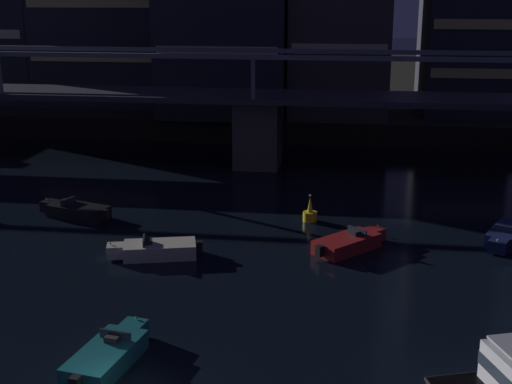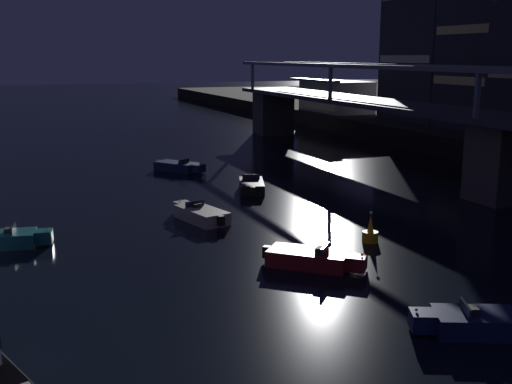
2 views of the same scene
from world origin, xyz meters
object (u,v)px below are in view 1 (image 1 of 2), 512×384
(speedboat_far_left, at_px, (508,236))
(speedboat_far_center, at_px, (349,243))
(speedboat_mid_left, at_px, (156,250))
(speedboat_mid_center, at_px, (76,211))
(speedboat_near_center, at_px, (108,355))
(river_bridge, at_px, (258,112))
(channel_buoy, at_px, (310,214))

(speedboat_far_left, bearing_deg, speedboat_far_center, -164.86)
(speedboat_mid_left, xyz_separation_m, speedboat_mid_center, (-7.03, 6.23, 0.00))
(speedboat_mid_center, height_order, speedboat_far_center, same)
(speedboat_near_center, bearing_deg, river_bridge, 87.49)
(speedboat_near_center, bearing_deg, speedboat_far_left, 42.27)
(channel_buoy, bearing_deg, speedboat_far_center, -62.65)
(river_bridge, height_order, speedboat_mid_center, river_bridge)
(speedboat_mid_left, bearing_deg, speedboat_far_left, 14.38)
(channel_buoy, bearing_deg, speedboat_far_left, -11.77)
(speedboat_mid_center, height_order, channel_buoy, channel_buoy)
(speedboat_near_center, height_order, speedboat_mid_center, same)
(speedboat_far_center, bearing_deg, channel_buoy, 117.35)
(speedboat_mid_center, bearing_deg, speedboat_far_center, -11.80)
(channel_buoy, bearing_deg, river_bridge, 110.17)
(speedboat_far_left, bearing_deg, speedboat_mid_left, -165.62)
(speedboat_mid_center, xyz_separation_m, channel_buoy, (15.01, 1.22, 0.06))
(speedboat_near_center, distance_m, speedboat_far_left, 24.73)
(speedboat_far_center, bearing_deg, speedboat_mid_left, -166.29)
(speedboat_near_center, xyz_separation_m, channel_buoy, (6.68, 19.06, 0.06))
(speedboat_far_left, bearing_deg, speedboat_near_center, -137.73)
(river_bridge, relative_size, speedboat_far_center, 19.62)
(speedboat_near_center, distance_m, channel_buoy, 20.19)
(river_bridge, height_order, speedboat_near_center, river_bridge)
(channel_buoy, bearing_deg, speedboat_mid_center, -175.36)
(speedboat_far_left, distance_m, speedboat_far_center, 9.42)
(speedboat_far_left, xyz_separation_m, channel_buoy, (-11.62, 2.42, 0.06))
(river_bridge, relative_size, speedboat_mid_center, 17.28)
(speedboat_near_center, relative_size, speedboat_far_left, 1.04)
(speedboat_mid_center, xyz_separation_m, speedboat_far_center, (17.54, -3.66, 0.00))
(speedboat_near_center, relative_size, channel_buoy, 2.97)
(speedboat_far_left, bearing_deg, speedboat_mid_center, 177.41)
(speedboat_near_center, height_order, speedboat_mid_left, same)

